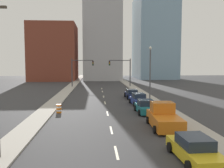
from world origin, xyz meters
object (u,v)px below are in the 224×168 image
at_px(traffic_signal_right, 124,68).
at_px(sedan_navy, 132,94).
at_px(street_lamp, 150,69).
at_px(pickup_truck_orange, 164,118).
at_px(traffic_signal_left, 78,68).
at_px(traffic_barrel, 59,109).
at_px(sedan_teal, 146,107).
at_px(sedan_yellow, 194,150).
at_px(sedan_blue, 139,100).

height_order(traffic_signal_right, sedan_navy, traffic_signal_right).
xyz_separation_m(traffic_signal_right, street_lamp, (1.64, -20.40, 0.40)).
height_order(street_lamp, sedan_navy, street_lamp).
relative_size(street_lamp, pickup_truck_orange, 1.49).
bearing_deg(street_lamp, traffic_signal_right, 94.60).
bearing_deg(traffic_signal_left, traffic_barrel, -90.26).
distance_m(traffic_barrel, sedan_navy, 14.72).
distance_m(street_lamp, sedan_teal, 11.07).
height_order(traffic_barrel, sedan_navy, sedan_navy).
bearing_deg(traffic_signal_right, street_lamp, -85.40).
distance_m(traffic_signal_right, traffic_barrel, 31.76).
xyz_separation_m(sedan_teal, sedan_navy, (0.17, 11.69, -0.04)).
relative_size(traffic_barrel, sedan_yellow, 0.20).
relative_size(sedan_yellow, sedan_blue, 1.04).
bearing_deg(street_lamp, sedan_navy, 145.66).
xyz_separation_m(traffic_signal_right, sedan_yellow, (-0.92, -43.91, -3.60)).
relative_size(sedan_yellow, sedan_navy, 1.01).
relative_size(traffic_barrel, street_lamp, 0.12).
height_order(traffic_signal_left, sedan_yellow, traffic_signal_left).
bearing_deg(traffic_signal_right, sedan_teal, -91.93).
xyz_separation_m(sedan_teal, sedan_blue, (0.18, 5.49, 0.01)).
relative_size(traffic_signal_left, traffic_barrel, 6.83).
xyz_separation_m(sedan_yellow, sedan_blue, (0.08, 19.02, 0.04)).
bearing_deg(sedan_teal, sedan_blue, 87.53).
distance_m(sedan_yellow, sedan_navy, 25.22).
distance_m(sedan_teal, sedan_navy, 11.69).
bearing_deg(traffic_signal_right, traffic_signal_left, 180.00).
height_order(traffic_signal_right, traffic_barrel, traffic_signal_right).
xyz_separation_m(pickup_truck_orange, sedan_teal, (-0.34, 6.24, -0.18)).
height_order(pickup_truck_orange, sedan_navy, pickup_truck_orange).
bearing_deg(pickup_truck_orange, traffic_barrel, 147.13).
relative_size(traffic_signal_right, sedan_teal, 1.50).
relative_size(pickup_truck_orange, sedan_teal, 1.25).
relative_size(traffic_barrel, sedan_teal, 0.22).
xyz_separation_m(traffic_signal_right, sedan_blue, (-0.85, -24.89, -3.56)).
bearing_deg(pickup_truck_orange, sedan_navy, 92.55).
relative_size(traffic_barrel, pickup_truck_orange, 0.18).
xyz_separation_m(sedan_yellow, sedan_navy, (0.07, 25.22, -0.02)).
bearing_deg(traffic_signal_left, street_lamp, -59.22).
xyz_separation_m(sedan_blue, sedan_navy, (-0.01, 6.20, -0.05)).
bearing_deg(sedan_blue, traffic_signal_right, 84.83).
xyz_separation_m(street_lamp, pickup_truck_orange, (-2.32, -16.22, -3.79)).
relative_size(traffic_signal_right, traffic_barrel, 6.83).
relative_size(sedan_blue, sedan_navy, 0.97).
relative_size(traffic_barrel, sedan_navy, 0.20).
distance_m(traffic_signal_right, sedan_navy, 19.06).
height_order(sedan_teal, sedan_navy, sedan_teal).
bearing_deg(traffic_barrel, sedan_navy, 48.31).
relative_size(traffic_signal_right, sedan_blue, 1.41).
relative_size(traffic_signal_left, sedan_blue, 1.41).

